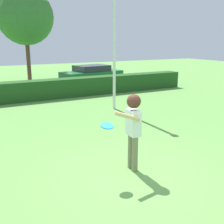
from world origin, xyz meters
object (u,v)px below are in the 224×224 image
(frisbee, at_px, (107,126))
(maple_tree, at_px, (25,17))
(lamppost, at_px, (114,29))
(parked_car_green, at_px, (92,74))
(person, at_px, (133,123))

(frisbee, xyz_separation_m, maple_tree, (2.01, 16.37, 3.32))
(frisbee, height_order, lamppost, lamppost)
(lamppost, xyz_separation_m, parked_car_green, (2.20, 7.14, -2.66))
(person, bearing_deg, parked_car_green, 69.40)
(frisbee, xyz_separation_m, parked_car_green, (5.40, 12.62, -0.50))
(frisbee, xyz_separation_m, lamppost, (3.20, 5.48, 2.16))
(frisbee, bearing_deg, parked_car_green, 66.81)
(lamppost, bearing_deg, person, -114.96)
(frisbee, distance_m, maple_tree, 16.83)
(lamppost, distance_m, parked_car_green, 7.93)
(frisbee, relative_size, maple_tree, 0.04)
(person, relative_size, frisbee, 6.38)
(maple_tree, bearing_deg, person, -94.63)
(person, distance_m, parked_car_green, 13.39)
(person, distance_m, lamppost, 6.35)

